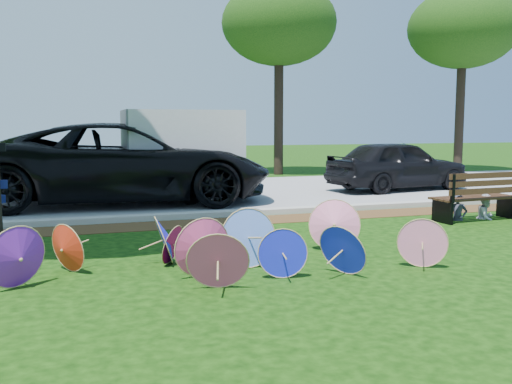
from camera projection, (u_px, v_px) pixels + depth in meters
ground at (268, 284)px, 7.03m from camera, size 90.00×90.00×0.00m
mulch_strip at (193, 224)px, 11.28m from camera, size 90.00×1.00×0.01m
curb at (186, 216)px, 11.93m from camera, size 90.00×0.30×0.12m
street at (157, 195)px, 15.86m from camera, size 90.00×8.00×0.01m
parasol_pile at (204, 247)px, 7.41m from camera, size 6.75×2.12×0.84m
black_van at (125, 164)px, 14.11m from camera, size 7.42×3.89×1.99m
dark_pickup at (398, 165)px, 17.03m from camera, size 4.59×2.33×1.50m
cargo_trailer at (183, 150)px, 14.71m from camera, size 2.89×1.84×2.62m
park_bench at (475, 196)px, 11.69m from camera, size 1.94×0.83×0.99m
person_left at (459, 194)px, 11.62m from camera, size 0.45×0.35×1.08m
person_right at (487, 195)px, 11.84m from camera, size 0.59×0.54×1.00m
bg_trees at (242, 21)px, 21.03m from camera, size 23.97×5.99×7.40m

